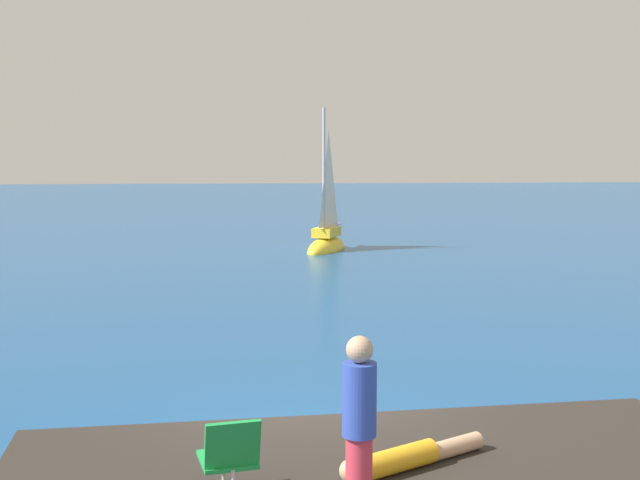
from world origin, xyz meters
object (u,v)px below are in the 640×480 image
sailboat_near (327,242)px  person_sunbather (407,458)px  beach_chair (230,454)px  person_standing (359,428)px

sailboat_near → person_sunbather: 24.52m
sailboat_near → beach_chair: 25.30m
sailboat_near → person_sunbather: sailboat_near is taller
person_sunbather → person_standing: 1.58m
person_standing → sailboat_near: bearing=-168.0°
person_sunbather → beach_chair: size_ratio=1.97×
person_sunbather → person_standing: person_standing is taller
person_sunbather → beach_chair: beach_chair is taller
sailboat_near → beach_chair: size_ratio=7.58×
sailboat_near → person_standing: 25.83m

